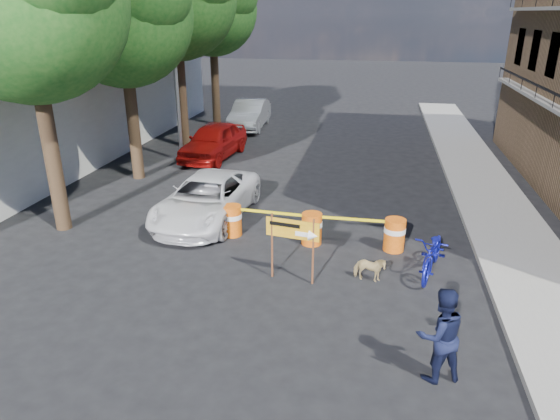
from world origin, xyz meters
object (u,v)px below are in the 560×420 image
at_px(dog, 369,269).
at_px(sedan_red, 214,141).
at_px(pedestrian, 440,335).
at_px(barrel_far_right, 394,234).
at_px(detour_sign, 299,235).
at_px(barrel_mid_right, 312,228).
at_px(suv_white, 207,199).
at_px(barrel_far_left, 191,217).
at_px(barrel_mid_left, 232,220).
at_px(bicycle, 436,234).
at_px(sedan_silver, 250,114).

height_order(dog, sedan_red, sedan_red).
relative_size(pedestrian, dog, 2.29).
bearing_deg(pedestrian, dog, -89.98).
bearing_deg(barrel_far_right, detour_sign, -136.30).
relative_size(barrel_mid_right, suv_white, 0.19).
distance_m(barrel_far_left, pedestrian, 8.24).
bearing_deg(dog, barrel_mid_left, 70.83).
height_order(detour_sign, suv_white, detour_sign).
height_order(barrel_mid_left, bicycle, bicycle).
bearing_deg(barrel_far_left, dog, -20.25).
distance_m(dog, suv_white, 5.88).
relative_size(sedan_red, sedan_silver, 0.96).
bearing_deg(barrel_mid_left, sedan_red, 111.50).
height_order(sedan_red, sedan_silver, sedan_silver).
distance_m(barrel_mid_left, sedan_red, 8.43).
relative_size(bicycle, dog, 2.75).
distance_m(barrel_far_right, sedan_silver, 16.09).
bearing_deg(dog, barrel_mid_right, 49.04).
xyz_separation_m(dog, suv_white, (-5.06, 2.97, 0.35)).
xyz_separation_m(pedestrian, bicycle, (0.26, 3.89, 0.18)).
xyz_separation_m(barrel_far_left, sedan_silver, (-1.81, 14.10, 0.30)).
distance_m(barrel_mid_right, suv_white, 3.62).
distance_m(pedestrian, dog, 3.50).
bearing_deg(barrel_mid_right, barrel_far_right, 0.48).
distance_m(barrel_mid_right, bicycle, 3.40).
bearing_deg(barrel_mid_left, barrel_far_right, -1.52).
relative_size(barrel_far_left, detour_sign, 0.54).
bearing_deg(barrel_mid_right, barrel_far_left, 178.49).
bearing_deg(sedan_silver, pedestrian, -69.23).
height_order(barrel_far_left, suv_white, suv_white).
bearing_deg(sedan_silver, barrel_far_left, -85.11).
distance_m(bicycle, sedan_silver, 17.55).
height_order(dog, suv_white, suv_white).
bearing_deg(barrel_mid_left, dog, -26.28).
distance_m(barrel_far_left, barrel_mid_right, 3.56).
xyz_separation_m(detour_sign, bicycle, (3.18, 1.01, -0.14)).
bearing_deg(detour_sign, suv_white, 144.53).
bearing_deg(sedan_silver, barrel_mid_right, -71.72).
xyz_separation_m(barrel_mid_right, sedan_red, (-5.43, 7.98, 0.29)).
distance_m(barrel_mid_right, pedestrian, 5.82).
bearing_deg(sedan_red, barrel_far_left, -70.81).
height_order(barrel_far_right, suv_white, suv_white).
height_order(barrel_mid_right, detour_sign, detour_sign).
bearing_deg(bicycle, sedan_silver, 134.00).
distance_m(detour_sign, pedestrian, 4.11).
height_order(barrel_far_left, sedan_silver, sedan_silver).
relative_size(bicycle, suv_white, 0.44).
relative_size(barrel_mid_left, barrel_mid_right, 1.00).
relative_size(barrel_far_left, dog, 1.16).
bearing_deg(sedan_silver, barrel_far_right, -64.20).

